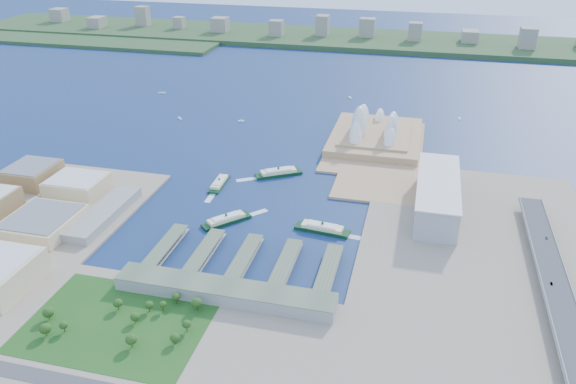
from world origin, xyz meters
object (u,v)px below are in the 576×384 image
(car_c, at_px, (547,238))
(opera_house, at_px, (377,122))
(ferry_d, at_px, (322,227))
(car_b, at_px, (552,284))
(ferry_b, at_px, (278,171))
(toaster_building, at_px, (437,195))
(ferry_c, at_px, (226,218))
(ferry_a, at_px, (219,182))

(car_c, bearing_deg, opera_house, 127.36)
(ferry_d, height_order, car_b, car_b)
(ferry_b, bearing_deg, toaster_building, 44.19)
(opera_house, bearing_deg, ferry_d, -95.80)
(ferry_c, height_order, car_b, car_b)
(opera_house, relative_size, ferry_d, 3.01)
(ferry_a, bearing_deg, opera_house, 46.18)
(ferry_d, height_order, car_c, car_c)
(opera_house, relative_size, car_c, 40.97)
(car_b, bearing_deg, ferry_c, 169.84)
(ferry_b, relative_size, car_b, 14.59)
(opera_house, distance_m, ferry_d, 278.92)
(ferry_d, distance_m, car_c, 227.82)
(opera_house, xyz_separation_m, toaster_building, (90.00, -200.00, -11.50))
(ferry_b, bearing_deg, car_b, 25.84)
(car_b, bearing_deg, ferry_a, 158.34)
(ferry_c, bearing_deg, ferry_b, -58.05)
(ferry_a, height_order, car_b, car_b)
(ferry_a, distance_m, ferry_c, 96.10)
(ferry_c, height_order, car_c, car_c)
(ferry_a, relative_size, ferry_d, 0.87)
(ferry_b, height_order, ferry_c, ferry_b)
(ferry_c, height_order, ferry_d, ferry_d)
(car_b, xyz_separation_m, car_c, (8.00, 81.20, -0.05))
(ferry_b, bearing_deg, ferry_a, -85.70)
(ferry_d, relative_size, car_b, 14.21)
(ferry_b, relative_size, ferry_c, 1.08)
(car_b, distance_m, car_c, 81.59)
(toaster_building, distance_m, ferry_b, 207.64)
(opera_house, height_order, car_b, opera_house)
(toaster_building, bearing_deg, ferry_a, 179.17)
(opera_house, distance_m, ferry_c, 315.07)
(ferry_b, bearing_deg, car_c, 38.61)
(ferry_b, xyz_separation_m, ferry_d, (82.72, -127.09, -0.15))
(car_b, bearing_deg, ferry_d, 163.34)
(ferry_c, xyz_separation_m, car_c, (334.24, 22.71, 10.10))
(toaster_building, distance_m, ferry_a, 266.18)
(opera_house, xyz_separation_m, car_b, (191.00, -341.82, -16.46))
(toaster_building, relative_size, ferry_c, 2.72)
(ferry_a, relative_size, ferry_c, 0.91)
(ferry_a, bearing_deg, car_b, -23.64)
(car_c, bearing_deg, toaster_building, 150.92)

